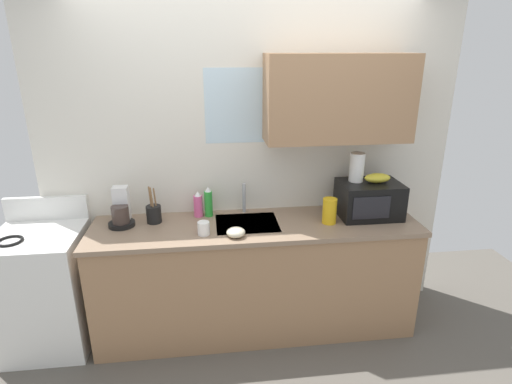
{
  "coord_description": "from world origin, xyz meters",
  "views": [
    {
      "loc": [
        -0.34,
        -2.77,
        2.14
      ],
      "look_at": [
        0.0,
        0.0,
        1.15
      ],
      "focal_mm": 28.75,
      "sensor_mm": 36.0,
      "label": 1
    }
  ],
  "objects_px": {
    "utensil_crock": "(154,213)",
    "banana_bunch": "(377,178)",
    "microwave": "(369,199)",
    "cereal_canister": "(329,211)",
    "stove_range": "(46,289)",
    "small_bowl": "(236,232)",
    "mug_white": "(204,228)",
    "dish_soap_bottle_green": "(208,202)",
    "dish_soap_bottle_pink": "(198,205)",
    "coffee_maker": "(121,211)",
    "paper_towel_roll": "(357,167)"
  },
  "relations": [
    {
      "from": "dish_soap_bottle_green",
      "to": "dish_soap_bottle_pink",
      "type": "distance_m",
      "value": 0.08
    },
    {
      "from": "stove_range",
      "to": "microwave",
      "type": "xyz_separation_m",
      "value": [
        2.44,
        0.04,
        0.58
      ]
    },
    {
      "from": "utensil_crock",
      "to": "cereal_canister",
      "type": "bearing_deg",
      "value": -7.48
    },
    {
      "from": "microwave",
      "to": "mug_white",
      "type": "height_order",
      "value": "microwave"
    },
    {
      "from": "stove_range",
      "to": "dish_soap_bottle_pink",
      "type": "xyz_separation_m",
      "value": [
        1.14,
        0.2,
        0.54
      ]
    },
    {
      "from": "banana_bunch",
      "to": "coffee_maker",
      "type": "bearing_deg",
      "value": 178.25
    },
    {
      "from": "coffee_maker",
      "to": "dish_soap_bottle_green",
      "type": "xyz_separation_m",
      "value": [
        0.64,
        0.09,
        0.01
      ]
    },
    {
      "from": "cereal_canister",
      "to": "utensil_crock",
      "type": "distance_m",
      "value": 1.3
    },
    {
      "from": "dish_soap_bottle_green",
      "to": "paper_towel_roll",
      "type": "bearing_deg",
      "value": -4.82
    },
    {
      "from": "paper_towel_roll",
      "to": "cereal_canister",
      "type": "bearing_deg",
      "value": -147.99
    },
    {
      "from": "paper_towel_roll",
      "to": "coffee_maker",
      "type": "xyz_separation_m",
      "value": [
        -1.76,
        0.01,
        -0.28
      ]
    },
    {
      "from": "banana_bunch",
      "to": "small_bowl",
      "type": "height_order",
      "value": "banana_bunch"
    },
    {
      "from": "stove_range",
      "to": "utensil_crock",
      "type": "xyz_separation_m",
      "value": [
        0.81,
        0.12,
        0.51
      ]
    },
    {
      "from": "utensil_crock",
      "to": "coffee_maker",
      "type": "bearing_deg",
      "value": -177.15
    },
    {
      "from": "banana_bunch",
      "to": "mug_white",
      "type": "height_order",
      "value": "banana_bunch"
    },
    {
      "from": "stove_range",
      "to": "cereal_canister",
      "type": "bearing_deg",
      "value": -1.46
    },
    {
      "from": "stove_range",
      "to": "cereal_canister",
      "type": "xyz_separation_m",
      "value": [
        2.1,
        -0.05,
        0.54
      ]
    },
    {
      "from": "paper_towel_roll",
      "to": "coffee_maker",
      "type": "relative_size",
      "value": 0.79
    },
    {
      "from": "coffee_maker",
      "to": "dish_soap_bottle_green",
      "type": "bearing_deg",
      "value": 7.75
    },
    {
      "from": "cereal_canister",
      "to": "small_bowl",
      "type": "height_order",
      "value": "cereal_canister"
    },
    {
      "from": "dish_soap_bottle_green",
      "to": "cereal_canister",
      "type": "distance_m",
      "value": 0.92
    },
    {
      "from": "paper_towel_roll",
      "to": "dish_soap_bottle_pink",
      "type": "height_order",
      "value": "paper_towel_roll"
    },
    {
      "from": "cereal_canister",
      "to": "mug_white",
      "type": "distance_m",
      "value": 0.93
    },
    {
      "from": "stove_range",
      "to": "mug_white",
      "type": "relative_size",
      "value": 11.37
    },
    {
      "from": "dish_soap_bottle_green",
      "to": "dish_soap_bottle_pink",
      "type": "relative_size",
      "value": 1.16
    },
    {
      "from": "microwave",
      "to": "banana_bunch",
      "type": "height_order",
      "value": "banana_bunch"
    },
    {
      "from": "mug_white",
      "to": "paper_towel_roll",
      "type": "bearing_deg",
      "value": 11.62
    },
    {
      "from": "microwave",
      "to": "cereal_canister",
      "type": "height_order",
      "value": "microwave"
    },
    {
      "from": "microwave",
      "to": "dish_soap_bottle_pink",
      "type": "bearing_deg",
      "value": 173.44
    },
    {
      "from": "small_bowl",
      "to": "banana_bunch",
      "type": "bearing_deg",
      "value": 12.84
    },
    {
      "from": "microwave",
      "to": "small_bowl",
      "type": "bearing_deg",
      "value": -166.64
    },
    {
      "from": "microwave",
      "to": "banana_bunch",
      "type": "relative_size",
      "value": 2.3
    },
    {
      "from": "dish_soap_bottle_pink",
      "to": "coffee_maker",
      "type": "bearing_deg",
      "value": -170.81
    },
    {
      "from": "stove_range",
      "to": "paper_towel_roll",
      "type": "height_order",
      "value": "paper_towel_roll"
    },
    {
      "from": "stove_range",
      "to": "banana_bunch",
      "type": "relative_size",
      "value": 5.4
    },
    {
      "from": "microwave",
      "to": "dish_soap_bottle_pink",
      "type": "height_order",
      "value": "microwave"
    },
    {
      "from": "microwave",
      "to": "cereal_canister",
      "type": "relative_size",
      "value": 2.4
    },
    {
      "from": "microwave",
      "to": "dish_soap_bottle_green",
      "type": "distance_m",
      "value": 1.24
    },
    {
      "from": "dish_soap_bottle_green",
      "to": "utensil_crock",
      "type": "distance_m",
      "value": 0.42
    },
    {
      "from": "stove_range",
      "to": "banana_bunch",
      "type": "distance_m",
      "value": 2.6
    },
    {
      "from": "stove_range",
      "to": "banana_bunch",
      "type": "bearing_deg",
      "value": 1.07
    },
    {
      "from": "utensil_crock",
      "to": "banana_bunch",
      "type": "bearing_deg",
      "value": -2.37
    },
    {
      "from": "microwave",
      "to": "coffee_maker",
      "type": "relative_size",
      "value": 1.64
    },
    {
      "from": "dish_soap_bottle_green",
      "to": "microwave",
      "type": "bearing_deg",
      "value": -6.81
    },
    {
      "from": "paper_towel_roll",
      "to": "small_bowl",
      "type": "height_order",
      "value": "paper_towel_roll"
    },
    {
      "from": "dish_soap_bottle_green",
      "to": "utensil_crock",
      "type": "relative_size",
      "value": 0.82
    },
    {
      "from": "dish_soap_bottle_pink",
      "to": "small_bowl",
      "type": "relative_size",
      "value": 1.56
    },
    {
      "from": "paper_towel_roll",
      "to": "dish_soap_bottle_green",
      "type": "xyz_separation_m",
      "value": [
        -1.13,
        0.09,
        -0.27
      ]
    },
    {
      "from": "microwave",
      "to": "paper_towel_roll",
      "type": "distance_m",
      "value": 0.27
    },
    {
      "from": "coffee_maker",
      "to": "mug_white",
      "type": "bearing_deg",
      "value": -22.6
    }
  ]
}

